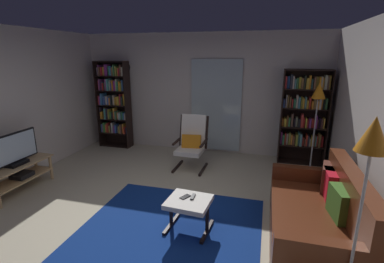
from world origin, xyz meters
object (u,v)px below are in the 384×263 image
(lounge_armchair, at_px, (192,141))
(floor_lamp_by_shelf, at_px, (318,97))
(tv_stand, at_px, (19,173))
(floor_lamp_by_sofa, at_px, (371,153))
(ottoman, at_px, (189,205))
(television, at_px, (14,150))
(cell_phone, at_px, (185,197))
(leather_sofa, at_px, (320,218))
(wall_clock, at_px, (124,67))
(bookshelf_near_sofa, at_px, (304,114))
(bookshelf_near_tv, at_px, (114,102))
(tv_remote, at_px, (193,197))

(lounge_armchair, height_order, floor_lamp_by_shelf, floor_lamp_by_shelf)
(tv_stand, bearing_deg, floor_lamp_by_sofa, -13.80)
(ottoman, distance_m, floor_lamp_by_sofa, 2.11)
(television, height_order, cell_phone, television)
(television, distance_m, floor_lamp_by_sofa, 4.70)
(leather_sofa, xyz_separation_m, wall_clock, (-3.91, 2.85, 1.53))
(television, height_order, bookshelf_near_sofa, bookshelf_near_sofa)
(leather_sofa, distance_m, ottoman, 1.54)
(bookshelf_near_tv, xyz_separation_m, cell_phone, (2.56, -2.78, -0.65))
(television, distance_m, ottoman, 2.94)
(leather_sofa, xyz_separation_m, floor_lamp_by_shelf, (0.17, 2.12, 1.10))
(tv_stand, xyz_separation_m, ottoman, (2.91, -0.30, 0.04))
(ottoman, bearing_deg, bookshelf_near_sofa, 60.93)
(lounge_armchair, distance_m, floor_lamp_by_shelf, 2.39)
(tv_stand, height_order, television, television)
(bookshelf_near_sofa, distance_m, floor_lamp_by_shelf, 0.68)
(bookshelf_near_sofa, relative_size, ottoman, 3.37)
(ottoman, bearing_deg, wall_clock, 128.39)
(television, relative_size, leather_sofa, 0.46)
(leather_sofa, bearing_deg, ottoman, -174.25)
(floor_lamp_by_sofa, height_order, wall_clock, wall_clock)
(television, relative_size, floor_lamp_by_sofa, 0.49)
(bookshelf_near_tv, distance_m, wall_clock, 0.84)
(tv_stand, distance_m, ottoman, 2.92)
(cell_phone, distance_m, floor_lamp_by_sofa, 2.14)
(wall_clock, bearing_deg, lounge_armchair, -28.21)
(lounge_armchair, xyz_separation_m, cell_phone, (0.44, -1.95, -0.12))
(bookshelf_near_sofa, xyz_separation_m, lounge_armchair, (-2.06, -0.81, -0.48))
(ottoman, height_order, wall_clock, wall_clock)
(tv_stand, bearing_deg, bookshelf_near_sofa, 29.30)
(bookshelf_near_sofa, height_order, leather_sofa, bookshelf_near_sofa)
(tv_remote, bearing_deg, ottoman, -117.43)
(cell_phone, xyz_separation_m, floor_lamp_by_shelf, (1.76, 2.23, 1.00))
(bookshelf_near_tv, height_order, leather_sofa, bookshelf_near_tv)
(tv_stand, distance_m, television, 0.40)
(bookshelf_near_sofa, xyz_separation_m, leather_sofa, (-0.03, -2.65, -0.70))
(tv_remote, bearing_deg, cell_phone, -169.61)
(television, distance_m, floor_lamp_by_shelf, 5.07)
(television, relative_size, floor_lamp_by_shelf, 0.50)
(leather_sofa, bearing_deg, tv_stand, 178.12)
(leather_sofa, distance_m, tv_remote, 1.50)
(ottoman, distance_m, tv_remote, 0.11)
(floor_lamp_by_sofa, distance_m, floor_lamp_by_shelf, 3.09)
(leather_sofa, bearing_deg, tv_remote, -176.78)
(cell_phone, distance_m, floor_lamp_by_shelf, 3.01)
(television, distance_m, leather_sofa, 4.45)
(ottoman, bearing_deg, bookshelf_near_tv, 132.85)
(bookshelf_near_tv, bearing_deg, floor_lamp_by_shelf, -7.23)
(ottoman, bearing_deg, leather_sofa, 5.75)
(bookshelf_near_tv, height_order, floor_lamp_by_shelf, bookshelf_near_tv)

